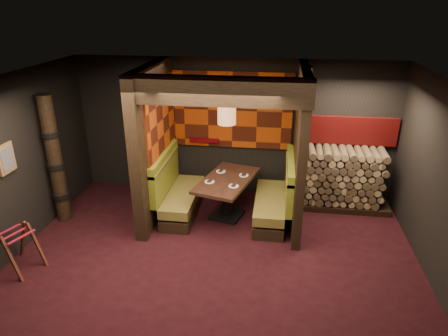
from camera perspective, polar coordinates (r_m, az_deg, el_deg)
floor at (r=6.46m, az=-1.65°, el=-14.08°), size 6.50×5.50×0.02m
ceiling at (r=5.25m, az=-2.01°, el=11.78°), size 6.50×5.50×0.02m
wall_back at (r=8.26m, az=1.42°, el=5.68°), size 6.50×0.02×2.85m
wall_front at (r=3.49m, az=-10.05°, el=-22.13°), size 6.50×0.02×2.85m
wall_left at (r=7.00m, az=-29.13°, el=-0.59°), size 0.02×5.50×2.85m
partition_left at (r=7.50m, az=-9.90°, el=3.53°), size 0.20×2.20×2.85m
partition_right at (r=7.22m, az=10.73°, el=2.68°), size 0.15×2.10×2.85m
header_beam at (r=5.98m, az=-1.06°, el=10.91°), size 2.85×0.18×0.44m
tapa_back_panel at (r=8.11m, az=1.22°, el=8.25°), size 2.40×0.06×1.55m
tapa_side_panel at (r=7.50m, az=-8.85°, el=7.00°), size 0.04×1.85×1.45m
lacquer_shelf at (r=8.32m, az=-2.81°, el=4.01°), size 0.60×0.12×0.07m
booth_bench_left at (r=7.80m, az=-6.67°, el=-3.70°), size 0.68×1.60×1.14m
booth_bench_right at (r=7.57m, az=7.39°, el=-4.59°), size 0.68×1.60×1.14m
dining_table at (r=7.53m, az=0.42°, el=-3.18°), size 1.18×1.67×0.80m
place_settings at (r=7.43m, az=0.42°, el=-1.47°), size 0.77×0.80×0.03m
pendant_lamp at (r=6.94m, az=0.40°, el=8.11°), size 0.32×0.32×0.98m
framed_picture at (r=6.99m, az=-28.68°, el=1.18°), size 0.05×0.36×0.46m
luggage_rack at (r=7.00m, az=-27.44°, el=-9.98°), size 0.81×0.69×0.75m
totem_column at (r=7.81m, az=-22.98°, el=0.89°), size 0.31×0.31×2.40m
firewood_stack at (r=8.23m, az=17.02°, el=-1.49°), size 1.73×0.70×1.22m
mosaic_header at (r=8.23m, az=17.43°, el=5.12°), size 1.83×0.10×0.56m
bay_front_post at (r=7.47m, az=11.36°, el=3.32°), size 0.08×0.08×2.85m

